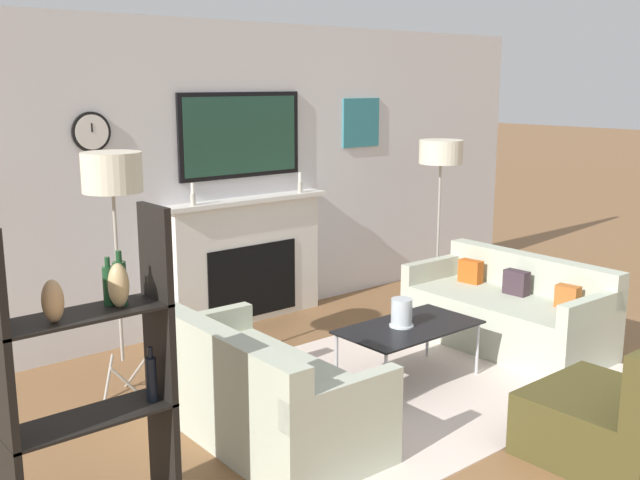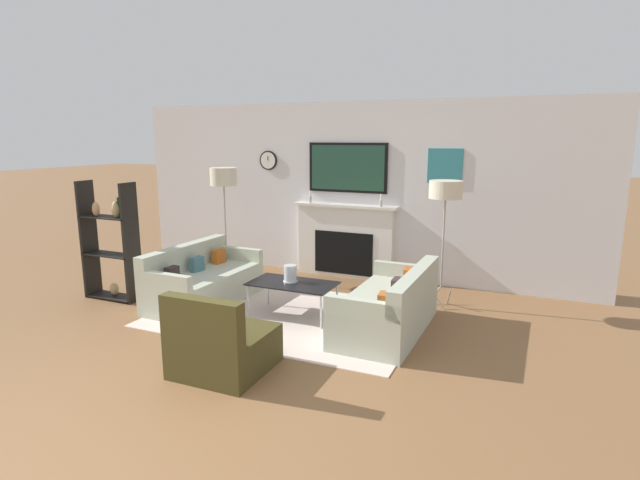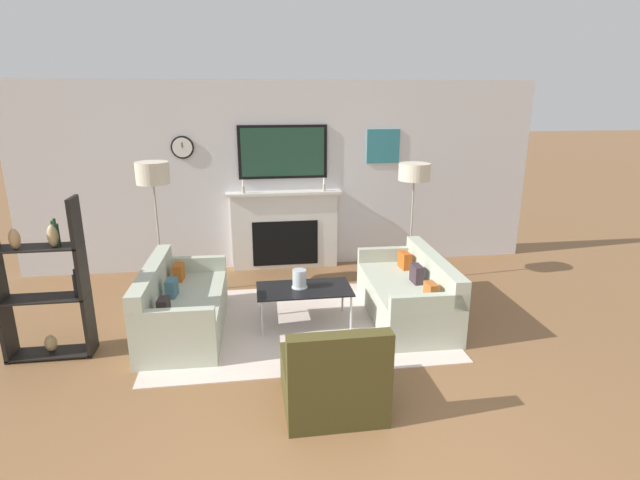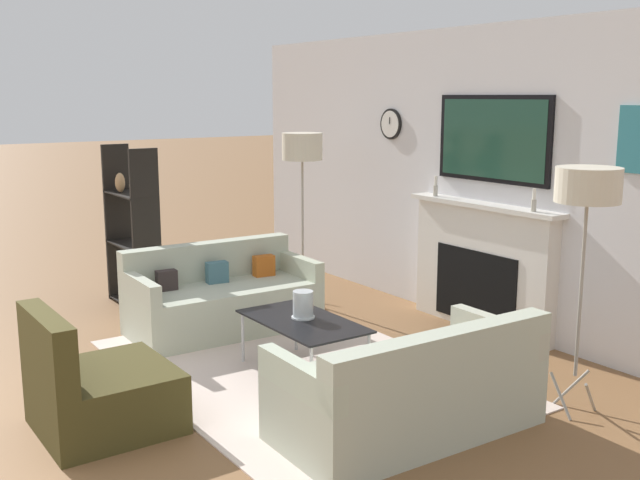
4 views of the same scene
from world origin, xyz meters
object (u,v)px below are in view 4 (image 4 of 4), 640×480
Objects in this scene: couch_right at (411,392)px; armchair at (97,391)px; floor_lamp_left at (302,149)px; coffee_table at (303,324)px; floor_lamp_right at (588,189)px; shelf_unit at (132,230)px; couch_left at (221,300)px; hurricane_candle at (303,306)px.

armchair is at bearing -126.11° from couch_right.
coffee_table is at bearing -33.16° from floor_lamp_left.
couch_right is 2.05× the size of armchair.
floor_lamp_right reaches higher than shelf_unit.
floor_lamp_right reaches higher than couch_right.
shelf_unit is (-1.21, -0.35, 0.50)m from couch_left.
couch_right is at bearing -1.30° from hurricane_candle.
floor_lamp_right is (2.94, 1.12, 1.23)m from couch_left.
shelf_unit is (-3.78, -0.35, 0.50)m from couch_right.
shelf_unit is at bearing -160.50° from floor_lamp_right.
couch_left is 2.02× the size of armchair.
coffee_table is 0.64× the size of floor_lamp_right.
coffee_table is (-0.06, 1.59, 0.15)m from armchair.
floor_lamp_left is at bearing 60.21° from shelf_unit.
hurricane_candle is 0.12× the size of floor_lamp_left.
floor_lamp_right is at bearing 35.22° from coffee_table.
floor_lamp_left is (-1.67, 1.09, 1.04)m from hurricane_candle.
floor_lamp_right reaches higher than hurricane_candle.
hurricane_candle is at bearing 144.79° from coffee_table.
couch_left is 1.33m from hurricane_candle.
couch_left is at bearing 179.96° from couch_right.
shelf_unit is (-2.51, -0.38, 0.25)m from hurricane_candle.
hurricane_candle is at bearing -33.10° from floor_lamp_left.
armchair is 3.36m from floor_lamp_right.
couch_right is 1.02× the size of floor_lamp_right.
couch_right is 1.97m from armchair.
couch_left is 1.58× the size of coffee_table.
armchair is 1.60m from coffee_table.
couch_right is at bearing 5.32° from shelf_unit.
floor_lamp_right is (3.31, 0.00, -0.06)m from floor_lamp_left.
armchair is at bearing -48.54° from couch_left.
couch_left reaches higher than hurricane_candle.
couch_left reaches higher than coffee_table.
floor_lamp_left is 1.87m from shelf_unit.
floor_lamp_left is at bearing 123.24° from armchair.
coffee_table is 2.61m from shelf_unit.
floor_lamp_right is (1.53, 2.71, 1.25)m from armchair.
floor_lamp_left is 3.31m from floor_lamp_right.
floor_lamp_left is (-1.78, 2.71, 1.31)m from armchair.
hurricane_candle is (-0.05, 0.03, 0.12)m from coffee_table.
floor_lamp_right is at bearing 0.00° from floor_lamp_left.
floor_lamp_left is (-2.94, 1.12, 1.29)m from couch_right.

